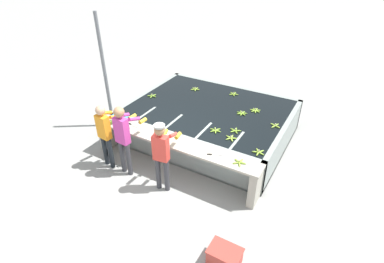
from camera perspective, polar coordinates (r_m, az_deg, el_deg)
ground_plane at (r=7.01m, az=-4.72°, el=-8.63°), size 80.00×80.00×0.00m
wash_tank at (r=8.22m, az=3.20°, el=1.92°), size 4.17×3.28×0.88m
work_ledge at (r=6.77m, az=-3.89°, el=-3.60°), size 4.17×0.45×0.88m
worker_0 at (r=7.07m, az=-16.17°, el=0.13°), size 0.46×0.73×1.61m
worker_1 at (r=6.69m, az=-12.94°, el=-0.55°), size 0.44×0.73×1.73m
worker_2 at (r=6.14m, az=-5.78°, el=-3.75°), size 0.47×0.74×1.63m
banana_bunch_floating_0 at (r=7.77m, az=9.45°, el=3.47°), size 0.28×0.28×0.08m
banana_bunch_floating_1 at (r=9.00m, az=0.62°, el=8.09°), size 0.27×0.27×0.08m
banana_bunch_floating_2 at (r=6.73m, az=7.43°, el=-1.23°), size 0.28×0.27×0.08m
banana_bunch_floating_3 at (r=8.66m, az=-7.61°, el=6.77°), size 0.27×0.28×0.08m
banana_bunch_floating_4 at (r=7.01m, az=8.22°, el=0.19°), size 0.28×0.27×0.08m
banana_bunch_floating_5 at (r=7.40m, az=15.57°, el=1.09°), size 0.27×0.27×0.08m
banana_bunch_floating_6 at (r=8.77m, az=7.92°, el=7.09°), size 0.28×0.27×0.08m
banana_bunch_floating_7 at (r=6.39m, az=12.56°, el=-3.86°), size 0.28×0.27×0.08m
banana_bunch_floating_8 at (r=7.96m, az=11.96°, el=3.95°), size 0.28×0.28×0.08m
banana_bunch_floating_9 at (r=6.97m, az=4.47°, el=0.24°), size 0.28×0.26×0.08m
banana_bunch_ledge_0 at (r=6.82m, az=-5.76°, el=-0.57°), size 0.28×0.26×0.08m
banana_bunch_ledge_1 at (r=6.03m, az=8.98°, el=-5.81°), size 0.27×0.27×0.08m
banana_bunch_ledge_2 at (r=7.52m, az=-14.80°, el=1.80°), size 0.28×0.28×0.08m
knife_0 at (r=7.32m, az=-11.40°, el=1.29°), size 0.35×0.07×0.02m
knife_1 at (r=6.19m, az=4.02°, el=-4.39°), size 0.33×0.17×0.02m
crate at (r=5.41m, az=6.22°, el=-22.57°), size 0.55×0.39×0.32m
support_post_left at (r=8.50m, az=-16.25°, el=10.48°), size 0.09×0.09×3.20m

